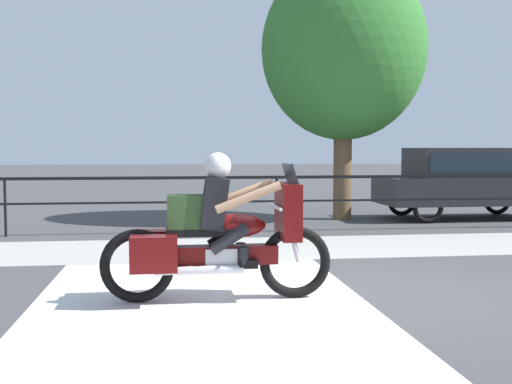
% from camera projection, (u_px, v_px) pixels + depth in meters
% --- Properties ---
extents(ground_plane, '(120.00, 120.00, 0.00)m').
position_uv_depth(ground_plane, '(355.00, 293.00, 7.24)').
color(ground_plane, '#424244').
extents(sidewalk_band, '(44.00, 2.40, 0.01)m').
position_uv_depth(sidewalk_band, '(296.00, 247.00, 10.60)').
color(sidewalk_band, '#A8A59E').
rests_on(sidewalk_band, ground).
extents(crosswalk_band, '(3.53, 6.00, 0.01)m').
position_uv_depth(crosswalk_band, '(200.00, 302.00, 6.81)').
color(crosswalk_band, silver).
rests_on(crosswalk_band, ground).
extents(fence_railing, '(36.00, 0.05, 1.11)m').
position_uv_depth(fence_railing, '(277.00, 188.00, 12.52)').
color(fence_railing, black).
rests_on(fence_railing, ground).
extents(motorcycle, '(2.49, 0.76, 1.60)m').
position_uv_depth(motorcycle, '(217.00, 234.00, 6.87)').
color(motorcycle, black).
rests_on(motorcycle, ground).
extents(parked_car, '(3.99, 1.74, 1.65)m').
position_uv_depth(parked_car, '(461.00, 179.00, 14.90)').
color(parked_car, '#232326').
rests_on(parked_car, ground).
extents(tree_behind_sign, '(3.75, 3.75, 5.96)m').
position_uv_depth(tree_behind_sign, '(344.00, 50.00, 14.60)').
color(tree_behind_sign, brown).
rests_on(tree_behind_sign, ground).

